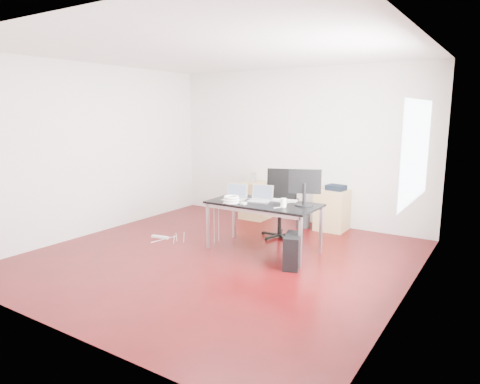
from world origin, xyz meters
The scene contains 18 objects.
room_shell centered at (0.04, 0.00, 1.40)m, with size 5.00×5.00×5.00m.
desk centered at (0.39, 0.57, 0.68)m, with size 1.60×0.80×0.73m.
office_chair centered at (0.24, 1.41, 0.61)m, with size 0.61×0.63×1.08m.
filing_cabinet_left centered at (-0.72, 2.23, 0.35)m, with size 0.50×0.50×0.70m, color tan.
filing_cabinet_right centered at (0.82, 2.23, 0.35)m, with size 0.50×0.50×0.70m, color tan.
pc_tower centered at (1.04, 0.22, 0.22)m, with size 0.20×0.45×0.44m, color black.
wastebasket centered at (0.33, 2.11, 0.14)m, with size 0.24×0.24×0.28m, color black.
power_strip centered at (-1.34, 0.23, 0.02)m, with size 0.30×0.06×0.04m, color white.
laptop_left centered at (-0.07, 0.52, 0.79)m, with size 0.37×0.31×0.23m.
laptop_right centered at (0.31, 0.63, 0.79)m, with size 0.36×0.30×0.23m.
monitor centered at (0.96, 0.72, 1.01)m, with size 0.43×0.26×0.51m.
keyboard centered at (0.56, 0.81, 0.74)m, with size 0.44×0.14×0.02m, color white.
cup_white centered at (0.76, 0.47, 0.79)m, with size 0.08×0.08×0.12m, color white.
cup_brown centered at (0.73, 0.56, 0.78)m, with size 0.08×0.08×0.10m, color brown.
cable_coil centered at (0.03, 0.28, 0.78)m, with size 0.24×0.24×0.11m.
power_adapter centered at (0.20, 0.32, 0.74)m, with size 0.07×0.07×0.03m, color white.
speaker centered at (-0.80, 2.27, 0.79)m, with size 0.09×0.08×0.18m, color #9E9E9E.
navy_garment centered at (0.86, 2.26, 0.74)m, with size 0.30×0.24×0.09m, color black.
Camera 1 is at (3.37, -4.70, 2.02)m, focal length 32.00 mm.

